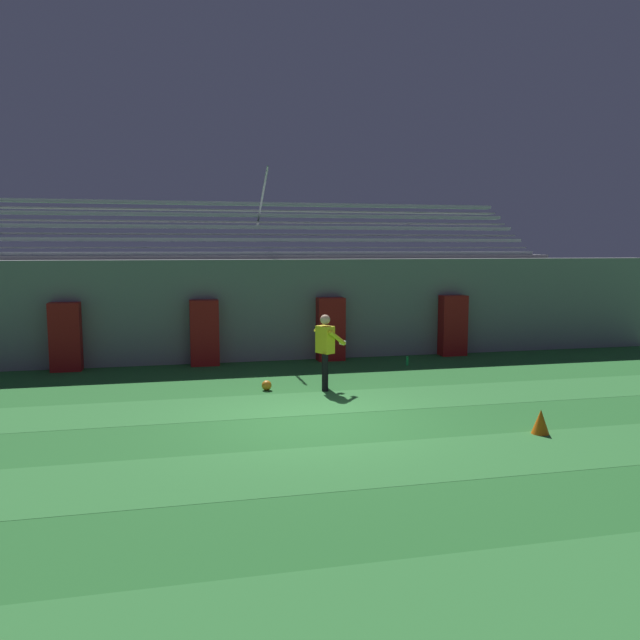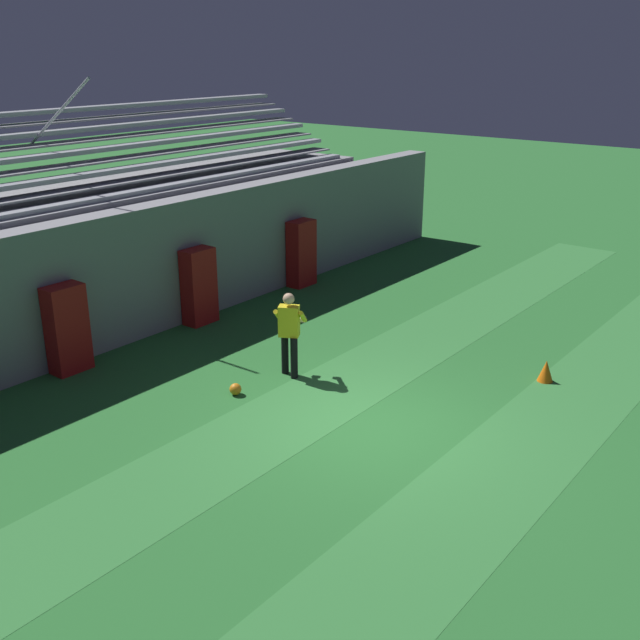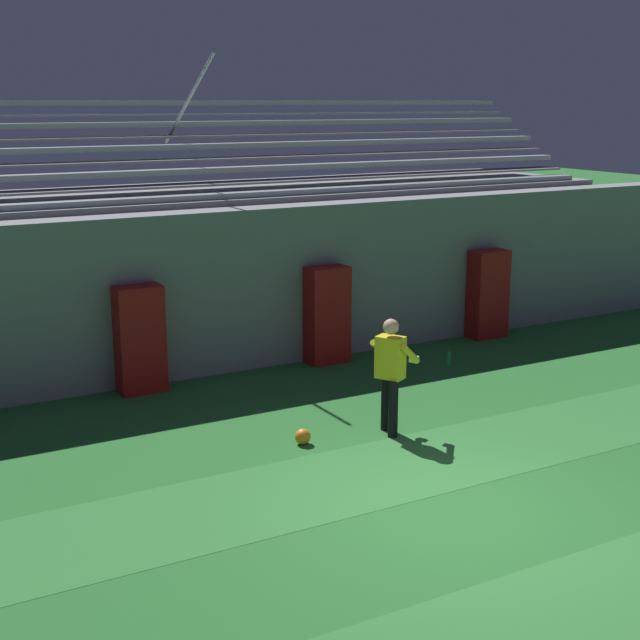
{
  "view_description": "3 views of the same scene",
  "coord_description": "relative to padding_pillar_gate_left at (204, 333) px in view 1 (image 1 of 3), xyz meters",
  "views": [
    {
      "loc": [
        -2.33,
        -10.71,
        3.12
      ],
      "look_at": [
        0.59,
        2.25,
        1.58
      ],
      "focal_mm": 35.0,
      "sensor_mm": 36.0,
      "label": 1
    },
    {
      "loc": [
        -9.3,
        -6.19,
        6.0
      ],
      "look_at": [
        0.83,
        1.76,
        1.27
      ],
      "focal_mm": 42.0,
      "sensor_mm": 36.0,
      "label": 2
    },
    {
      "loc": [
        -5.89,
        -7.49,
        4.58
      ],
      "look_at": [
        0.17,
        3.41,
        1.51
      ],
      "focal_mm": 50.0,
      "sensor_mm": 36.0,
      "label": 3
    }
  ],
  "objects": [
    {
      "name": "padding_pillar_gate_left",
      "position": [
        0.0,
        0.0,
        0.0
      ],
      "size": [
        0.75,
        0.44,
        1.75
      ],
      "primitive_type": "cube",
      "color": "maroon",
      "rests_on": "ground"
    },
    {
      "name": "padding_pillar_gate_right",
      "position": [
        3.45,
        0.0,
        0.0
      ],
      "size": [
        0.75,
        0.44,
        1.75
      ],
      "primitive_type": "cube",
      "color": "maroon",
      "rests_on": "ground"
    },
    {
      "name": "ground_plane",
      "position": [
        1.73,
        -5.95,
        -0.87
      ],
      "size": [
        80.0,
        80.0,
        0.0
      ],
      "primitive_type": "plane",
      "color": "#286B2D"
    },
    {
      "name": "padding_pillar_far_left",
      "position": [
        -3.47,
        0.0,
        0.0
      ],
      "size": [
        0.75,
        0.44,
        1.75
      ],
      "primitive_type": "cube",
      "color": "maroon",
      "rests_on": "ground"
    },
    {
      "name": "bleacher_stand",
      "position": [
        1.73,
        2.89,
        0.63
      ],
      "size": [
        18.0,
        4.05,
        5.43
      ],
      "color": "gray",
      "rests_on": "ground"
    },
    {
      "name": "goalkeeper",
      "position": [
        2.48,
        -3.51,
        0.08
      ],
      "size": [
        0.69,
        0.73,
        1.67
      ],
      "color": "black",
      "rests_on": "ground"
    },
    {
      "name": "turf_stripe_mid",
      "position": [
        1.73,
        -8.28,
        -0.87
      ],
      "size": [
        28.0,
        1.84,
        0.01
      ],
      "primitive_type": "cube",
      "color": "#337A38",
      "rests_on": "ground"
    },
    {
      "name": "back_wall",
      "position": [
        1.73,
        0.55,
        0.53
      ],
      "size": [
        24.0,
        0.6,
        2.8
      ],
      "primitive_type": "cube",
      "color": "gray",
      "rests_on": "ground"
    },
    {
      "name": "turf_stripe_far",
      "position": [
        1.73,
        -4.61,
        -0.87
      ],
      "size": [
        28.0,
        1.84,
        0.01
      ],
      "primitive_type": "cube",
      "color": "#337A38",
      "rests_on": "ground"
    },
    {
      "name": "padding_pillar_far_right",
      "position": [
        7.1,
        0.0,
        0.0
      ],
      "size": [
        0.75,
        0.44,
        1.75
      ],
      "primitive_type": "cube",
      "color": "maroon",
      "rests_on": "ground"
    },
    {
      "name": "soccer_ball",
      "position": [
        1.2,
        -3.29,
        -0.76
      ],
      "size": [
        0.22,
        0.22,
        0.22
      ],
      "primitive_type": "sphere",
      "color": "orange",
      "rests_on": "ground"
    },
    {
      "name": "traffic_cone",
      "position": [
        5.26,
        -7.51,
        -0.66
      ],
      "size": [
        0.3,
        0.3,
        0.42
      ],
      "primitive_type": "cone",
      "color": "orange",
      "rests_on": "ground"
    },
    {
      "name": "water_bottle",
      "position": [
        5.25,
        -1.22,
        -0.75
      ],
      "size": [
        0.07,
        0.07,
        0.24
      ],
      "primitive_type": "cylinder",
      "color": "green",
      "rests_on": "ground"
    },
    {
      "name": "turf_stripe_near",
      "position": [
        1.73,
        -11.95,
        -0.87
      ],
      "size": [
        28.0,
        1.84,
        0.01
      ],
      "primitive_type": "cube",
      "color": "#337A38",
      "rests_on": "ground"
    }
  ]
}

